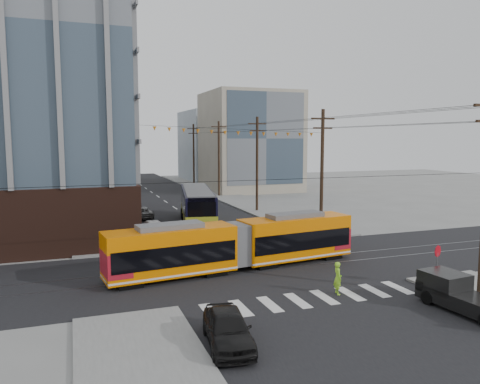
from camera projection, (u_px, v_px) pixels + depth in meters
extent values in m
plane|color=slate|center=(287.00, 283.00, 27.74)|extent=(160.00, 160.00, 0.00)
cube|color=#8C99A5|center=(33.00, 135.00, 69.60)|extent=(18.00, 16.00, 18.00)
cube|color=gray|center=(250.00, 142.00, 77.08)|extent=(14.00, 14.00, 16.00)
cube|color=gray|center=(58.00, 131.00, 89.20)|extent=(16.00, 18.00, 20.00)
cube|color=#8C99A5|center=(224.00, 146.00, 96.56)|extent=(16.00, 16.00, 14.00)
cylinder|color=black|center=(194.00, 156.00, 82.32)|extent=(0.30, 0.30, 11.00)
imported|color=black|center=(228.00, 328.00, 19.26)|extent=(2.42, 4.64, 1.51)
imported|color=#9A9A9A|center=(164.00, 237.00, 36.91)|extent=(2.89, 4.80, 1.49)
imported|color=white|center=(152.00, 227.00, 41.61)|extent=(2.18, 4.65, 1.31)
imported|color=slate|center=(142.00, 212.00, 50.08)|extent=(2.11, 4.51, 1.25)
imported|color=#91DD28|center=(338.00, 278.00, 25.62)|extent=(0.56, 0.74, 1.82)
cube|color=slate|center=(303.00, 226.00, 43.47)|extent=(2.43, 3.90, 0.78)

